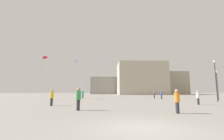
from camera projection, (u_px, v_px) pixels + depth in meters
name	position (u px, v px, depth m)	size (l,w,h in m)	color
ground_plane	(143.00, 128.00, 6.38)	(300.00, 300.00, 0.00)	gray
person_in_blue	(161.00, 94.00, 30.71)	(0.37, 0.37, 1.68)	#2D2D33
person_in_orange	(177.00, 100.00, 10.73)	(0.35, 0.35, 1.63)	#2D2D33
person_in_green	(78.00, 98.00, 12.41)	(0.39, 0.39, 1.80)	#2D2D33
person_in_teal	(83.00, 94.00, 33.82)	(0.38, 0.38, 1.74)	#2D2D33
person_in_black	(51.00, 95.00, 27.79)	(0.36, 0.36, 1.64)	#2D2D33
person_in_purple	(154.00, 94.00, 34.35)	(0.36, 0.36, 1.63)	#2D2D33
person_in_white	(198.00, 97.00, 17.77)	(0.35, 0.35, 1.59)	#2D2D33
person_in_yellow	(52.00, 97.00, 16.36)	(0.37, 0.37, 1.72)	#2D2D33
kite_cobalt_delta	(98.00, 62.00, 38.79)	(3.55, 4.47, 7.87)	blue
kite_violet_delta	(77.00, 61.00, 40.35)	(3.01, 6.56, 8.37)	purple
kite_crimson_delta	(45.00, 58.00, 34.95)	(4.42, 7.17, 8.00)	red
building_left_hall	(104.00, 86.00, 91.90)	(15.63, 10.15, 9.68)	gray
building_centre_hall	(141.00, 79.00, 78.00)	(22.96, 17.13, 15.32)	#B2A893
building_right_hall	(169.00, 83.00, 87.10)	(15.89, 15.29, 11.92)	#A39984
lamppost_east	(217.00, 80.00, 27.22)	(0.36, 0.36, 5.03)	#2D2D30
lamppost_west	(215.00, 74.00, 22.61)	(0.36, 0.36, 5.97)	#2D2D30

